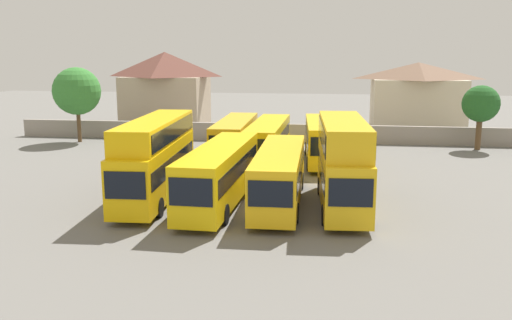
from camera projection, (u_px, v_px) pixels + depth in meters
ground at (279, 151)px, 49.96m from camera, size 140.00×140.00×0.00m
depot_boundary_wall at (284, 133)px, 54.78m from camera, size 56.00×0.50×1.80m
bus_1 at (155, 155)px, 32.98m from camera, size 3.09×11.72×4.94m
bus_2 at (220, 172)px, 31.95m from camera, size 2.84×12.06×3.47m
bus_3 at (280, 173)px, 32.11m from camera, size 2.77×11.97×3.27m
bus_4 at (343, 160)px, 30.96m from camera, size 3.05×10.26×5.14m
bus_5 at (235, 137)px, 45.53m from camera, size 2.80×11.38×3.34m
bus_6 at (268, 139)px, 44.62m from camera, size 2.64×12.00×3.28m
bus_7 at (322, 139)px, 44.34m from camera, size 3.20×11.12×3.40m
house_terrace_left at (166, 89)px, 65.20m from camera, size 9.88×7.65×8.91m
house_terrace_centre at (417, 96)px, 61.76m from camera, size 10.50×7.23×7.76m
tree_left_of_lot at (77, 91)px, 53.85m from camera, size 4.70×4.70×7.44m
tree_behind_wall at (481, 104)px, 49.70m from camera, size 3.36×3.36×5.94m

